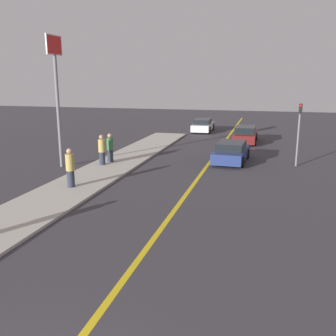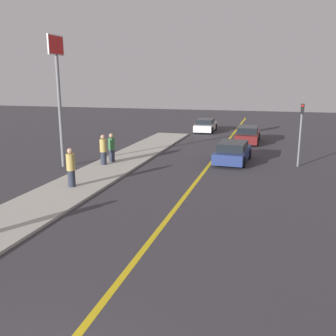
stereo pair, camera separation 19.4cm
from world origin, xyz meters
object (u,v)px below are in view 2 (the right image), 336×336
Objects in this scene: pedestrian_far_standing at (103,150)px; traffic_light at (301,128)px; car_far_distant at (206,125)px; car_near_right_lane at (233,152)px; pedestrian_by_sign at (112,148)px; roadside_sign at (58,77)px; pedestrian_mid_group at (71,168)px; car_ahead_center at (248,135)px.

pedestrian_far_standing is 11.60m from traffic_light.
pedestrian_far_standing reaches higher than car_far_distant.
traffic_light is at bearing -0.11° from car_near_right_lane.
traffic_light is (7.95, -13.66, 1.67)m from car_far_distant.
car_far_distant is at bearing 79.03° from pedestrian_by_sign.
pedestrian_far_standing is 0.24× the size of roadside_sign.
pedestrian_by_sign is at bearing -102.29° from car_far_distant.
pedestrian_mid_group reaches higher than pedestrian_by_sign.
pedestrian_mid_group is 5.65m from pedestrian_by_sign.
pedestrian_far_standing is (-0.58, 4.74, -0.03)m from pedestrian_mid_group.
car_ahead_center is 2.64× the size of pedestrian_by_sign.
car_ahead_center is 0.62× the size of roadside_sign.
car_far_distant is at bearing 83.06° from pedestrian_mid_group.
pedestrian_mid_group is 0.50× the size of traffic_light.
traffic_light reaches higher than car_ahead_center.
pedestrian_mid_group is 13.13m from traffic_light.
pedestrian_by_sign is (-0.45, 5.63, -0.06)m from pedestrian_mid_group.
car_far_distant is 16.94m from pedestrian_far_standing.
car_ahead_center is 13.40m from pedestrian_far_standing.
pedestrian_mid_group is at bearing -54.56° from roadside_sign.
traffic_light is 14.22m from roadside_sign.
pedestrian_by_sign is (0.13, 0.89, -0.02)m from pedestrian_far_standing.
car_ahead_center is at bearing 53.35° from pedestrian_by_sign.
roadside_sign is at bearing -108.84° from car_far_distant.
pedestrian_far_standing is 4.83m from roadside_sign.
pedestrian_by_sign is at bearing -158.58° from car_near_right_lane.
traffic_light is at bearing 10.69° from pedestrian_by_sign.
traffic_light reaches higher than car_near_right_lane.
car_far_distant is 16.04m from pedestrian_by_sign.
pedestrian_mid_group is 1.03× the size of pedestrian_far_standing.
car_near_right_lane is 11.29m from roadside_sign.
pedestrian_by_sign is 11.28m from traffic_light.
car_ahead_center is 7.19m from car_far_distant.
car_near_right_lane is at bearing 176.46° from traffic_light.
car_near_right_lane is 10.40m from pedestrian_mid_group.
car_far_distant is at bearing 110.36° from car_near_right_lane.
pedestrian_far_standing is 1.02× the size of pedestrian_by_sign.
roadside_sign is (-9.56, -3.92, 4.56)m from car_near_right_lane.
car_ahead_center reaches higher than car_near_right_lane.
pedestrian_mid_group is at bearing -85.44° from pedestrian_by_sign.
traffic_light is (3.49, -8.02, 1.65)m from car_ahead_center.
pedestrian_far_standing is at bearing -124.79° from car_ahead_center.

